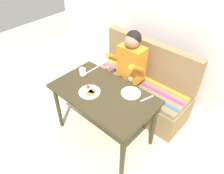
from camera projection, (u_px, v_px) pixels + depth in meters
ground_plane at (104, 134)px, 2.92m from camera, size 8.00×8.00×0.00m
back_wall at (170, 12)px, 2.83m from camera, size 4.40×0.10×2.60m
table at (103, 98)px, 2.51m from camera, size 1.20×0.70×0.73m
couch at (141, 88)px, 3.15m from camera, size 1.44×0.56×1.00m
person at (128, 66)px, 2.85m from camera, size 0.45×0.61×1.21m
plate_breakfast at (90, 92)px, 2.45m from camera, size 0.24×0.24×0.05m
plate_eggs at (131, 93)px, 2.44m from camera, size 0.22×0.22×0.04m
coffee_mug at (83, 72)px, 2.70m from camera, size 0.12×0.08×0.09m
fork at (147, 98)px, 2.38m from camera, size 0.06×0.17×0.00m
knife at (93, 70)px, 2.81m from camera, size 0.02×0.20×0.00m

